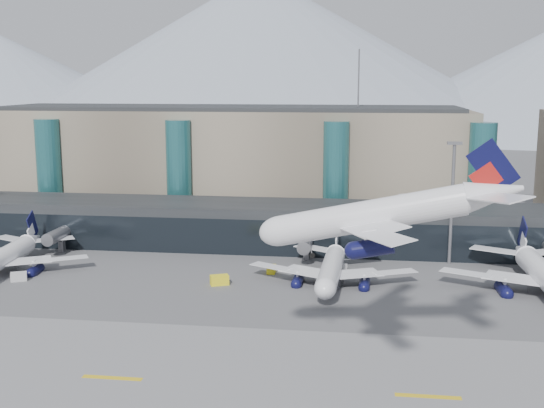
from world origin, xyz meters
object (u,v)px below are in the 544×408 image
(jet_parked_right, at_px, (540,264))
(veh_g, at_px, (341,266))
(veh_a, at_px, (19,277))
(veh_b, at_px, (271,269))
(lightmast_mid, at_px, (452,196))
(hero_jet, at_px, (396,205))
(veh_c, at_px, (330,281))
(veh_h, at_px, (219,280))
(jet_parked_left, at_px, (10,249))
(jet_parked_mid, at_px, (332,260))

(jet_parked_right, height_order, veh_g, jet_parked_right)
(veh_a, xyz_separation_m, veh_b, (47.34, 11.73, -0.07))
(jet_parked_right, bearing_deg, veh_b, 84.33)
(lightmast_mid, relative_size, hero_jet, 0.74)
(veh_c, xyz_separation_m, veh_h, (-20.71, -1.64, -0.15))
(veh_b, xyz_separation_m, veh_h, (-8.61, -9.23, 0.17))
(veh_h, bearing_deg, jet_parked_left, 150.06)
(jet_parked_mid, distance_m, veh_b, 13.24)
(hero_jet, height_order, veh_g, hero_jet)
(lightmast_mid, height_order, jet_parked_mid, lightmast_mid)
(veh_b, xyz_separation_m, veh_c, (12.10, -7.59, 0.32))
(hero_jet, relative_size, jet_parked_right, 0.91)
(veh_h, bearing_deg, jet_parked_mid, -7.99)
(jet_parked_mid, distance_m, veh_h, 21.83)
(jet_parked_mid, bearing_deg, veh_h, 106.84)
(veh_b, height_order, veh_g, veh_b)
(veh_c, bearing_deg, jet_parked_left, -176.77)
(veh_a, xyz_separation_m, veh_h, (38.73, 2.50, 0.11))
(jet_parked_left, bearing_deg, veh_c, -97.77)
(veh_b, relative_size, veh_c, 0.68)
(lightmast_mid, bearing_deg, hero_jet, -104.03)
(hero_jet, height_order, veh_a, hero_jet)
(veh_g, bearing_deg, veh_a, -119.36)
(veh_b, relative_size, veh_g, 1.25)
(veh_g, bearing_deg, jet_parked_mid, -54.85)
(jet_parked_right, xyz_separation_m, veh_b, (-50.39, 3.51, -3.87))
(veh_c, bearing_deg, veh_h, -168.82)
(hero_jet, distance_m, veh_a, 79.85)
(jet_parked_mid, relative_size, veh_g, 15.81)
(jet_parked_left, bearing_deg, veh_b, -90.40)
(hero_jet, height_order, veh_h, hero_jet)
(veh_g, bearing_deg, lightmast_mid, 64.13)
(jet_parked_right, distance_m, veh_g, 37.67)
(hero_jet, relative_size, veh_c, 8.87)
(jet_parked_mid, distance_m, veh_a, 60.24)
(jet_parked_left, bearing_deg, hero_jet, -123.38)
(hero_jet, xyz_separation_m, veh_b, (-21.76, 45.33, -21.82))
(lightmast_mid, relative_size, jet_parked_right, 0.67)
(veh_a, distance_m, veh_g, 63.27)
(lightmast_mid, bearing_deg, veh_a, -164.15)
(jet_parked_left, xyz_separation_m, jet_parked_right, (103.65, 0.17, 0.49))
(lightmast_mid, relative_size, jet_parked_mid, 0.76)
(veh_h, bearing_deg, veh_b, 24.14)
(jet_parked_mid, height_order, veh_c, jet_parked_mid)
(veh_b, bearing_deg, jet_parked_left, 92.93)
(jet_parked_right, relative_size, veh_a, 12.88)
(jet_parked_mid, bearing_deg, veh_g, -8.61)
(jet_parked_mid, bearing_deg, veh_a, 99.66)
(jet_parked_mid, bearing_deg, lightmast_mid, -54.73)
(lightmast_mid, bearing_deg, jet_parked_right, -47.19)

